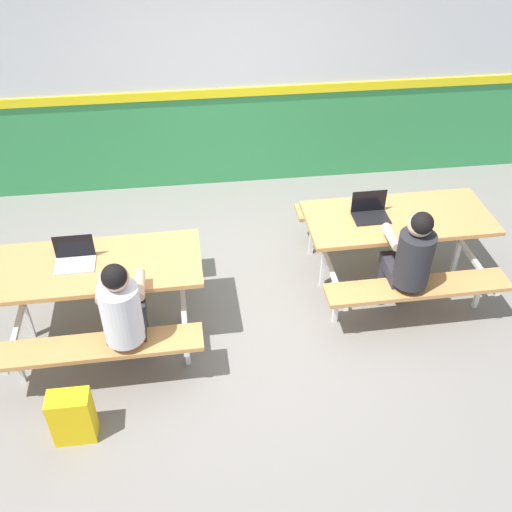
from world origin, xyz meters
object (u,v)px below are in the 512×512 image
object	(u,v)px
picnic_table_right	(396,231)
backpack_dark	(73,416)
laptop_dark	(370,212)
student_further	(410,257)
laptop_silver	(75,258)
student_nearer	(123,311)
picnic_table_left	(100,279)

from	to	relation	value
picnic_table_right	backpack_dark	xyz separation A→B (m)	(-2.83, -1.45, -0.36)
picnic_table_right	laptop_dark	size ratio (longest dim) A/B	5.27
student_further	backpack_dark	distance (m)	2.93
laptop_dark	student_further	bearing A→B (deg)	-72.84
laptop_silver	laptop_dark	bearing A→B (deg)	7.96
student_nearer	laptop_dark	bearing A→B (deg)	23.62
laptop_dark	picnic_table_right	bearing A→B (deg)	-7.17
laptop_dark	student_nearer	bearing A→B (deg)	-156.38
student_further	laptop_silver	world-z (taller)	student_further
student_further	laptop_dark	size ratio (longest dim) A/B	3.73
picnic_table_left	laptop_dark	size ratio (longest dim) A/B	5.27
picnic_table_left	student_further	bearing A→B (deg)	-4.37
picnic_table_right	student_further	xyz separation A→B (m)	(-0.08, -0.56, 0.13)
student_nearer	laptop_silver	world-z (taller)	student_nearer
picnic_table_right	picnic_table_left	bearing A→B (deg)	-172.28
picnic_table_left	picnic_table_right	world-z (taller)	same
student_further	laptop_silver	distance (m)	2.76
picnic_table_right	backpack_dark	distance (m)	3.20
picnic_table_right	student_further	distance (m)	0.58
picnic_table_right	laptop_dark	bearing A→B (deg)	172.83
student_nearer	laptop_silver	bearing A→B (deg)	124.52
picnic_table_left	student_nearer	world-z (taller)	student_nearer
backpack_dark	laptop_dark	bearing A→B (deg)	30.14
student_further	laptop_dark	world-z (taller)	student_further
picnic_table_left	picnic_table_right	size ratio (longest dim) A/B	1.00
picnic_table_left	student_nearer	size ratio (longest dim) A/B	1.41
picnic_table_left	laptop_dark	world-z (taller)	laptop_dark
student_further	picnic_table_right	bearing A→B (deg)	81.68
picnic_table_left	laptop_silver	distance (m)	0.28
student_nearer	laptop_dark	size ratio (longest dim) A/B	3.73
student_nearer	student_further	size ratio (longest dim) A/B	1.00
student_nearer	backpack_dark	xyz separation A→B (m)	(-0.40, -0.54, -0.49)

